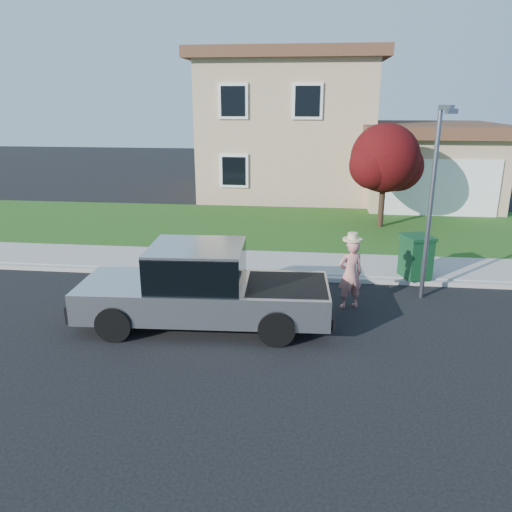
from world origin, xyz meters
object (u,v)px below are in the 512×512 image
Objects in this scene: woman at (350,273)px; ornamental_tree at (386,161)px; pickup_truck at (203,289)px; street_lamp at (433,193)px; trash_bin at (416,256)px.

ornamental_tree reaches higher than woman.
pickup_truck is 1.20× the size of street_lamp.
trash_bin is at bearing -154.79° from woman.
ornamental_tree is 6.03m from trash_bin.
pickup_truck is at bearing 1.62° from woman.
woman is 0.40× the size of street_lamp.
pickup_truck is at bearing -173.15° from street_lamp.
pickup_truck reaches higher than trash_bin.
ornamental_tree reaches higher than pickup_truck.
pickup_truck is 5.97m from trash_bin.
woman is 8.02m from ornamental_tree.
street_lamp is at bearing -178.20° from woman.
woman is 0.48× the size of ornamental_tree.
street_lamp is (1.83, 0.77, 1.74)m from woman.
trash_bin is at bearing 73.76° from street_lamp.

